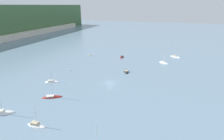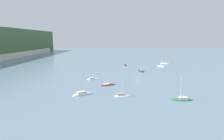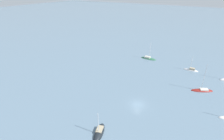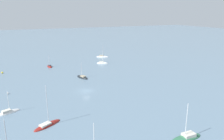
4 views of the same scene
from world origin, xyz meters
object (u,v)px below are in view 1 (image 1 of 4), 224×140
sailboat_6 (36,126)px  mooring_buoy_0 (90,55)px  sailboat_1 (164,63)px  sailboat_3 (122,57)px  sailboat_0 (52,82)px  mooring_buoy_1 (70,70)px  sailboat_5 (52,97)px  sailboat_7 (1,114)px  sailboat_2 (126,72)px  sailboat_8 (175,57)px

sailboat_6 → mooring_buoy_0: sailboat_6 is taller
sailboat_1 → sailboat_3: bearing=-158.9°
sailboat_0 → sailboat_1: (42.95, -44.98, -0.00)m
sailboat_1 → sailboat_6: size_ratio=1.03×
mooring_buoy_0 → mooring_buoy_1: size_ratio=1.30×
sailboat_3 → sailboat_6: sailboat_6 is taller
sailboat_5 → sailboat_7: 16.15m
sailboat_1 → sailboat_5: sailboat_5 is taller
sailboat_3 → mooring_buoy_1: (-31.92, 18.75, 0.25)m
sailboat_0 → sailboat_2: 35.75m
sailboat_1 → sailboat_3: size_ratio=1.15×
mooring_buoy_1 → sailboat_2: bearing=-75.3°
sailboat_0 → sailboat_1: size_ratio=0.89×
sailboat_3 → sailboat_5: 59.44m
sailboat_5 → mooring_buoy_0: sailboat_5 is taller
mooring_buoy_0 → sailboat_0: bearing=-177.2°
sailboat_3 → sailboat_8: size_ratio=0.82×
mooring_buoy_0 → sailboat_7: bearing=-178.3°
sailboat_3 → sailboat_5: bearing=167.3°
sailboat_7 → mooring_buoy_1: 40.38m
sailboat_0 → sailboat_5: size_ratio=0.63×
sailboat_7 → mooring_buoy_1: sailboat_7 is taller
sailboat_5 → mooring_buoy_1: bearing=80.1°
sailboat_0 → sailboat_5: sailboat_5 is taller
sailboat_3 → sailboat_7: sailboat_7 is taller
sailboat_6 → mooring_buoy_1: sailboat_6 is taller
mooring_buoy_0 → sailboat_2: bearing=-125.5°
sailboat_1 → sailboat_6: sailboat_6 is taller
sailboat_7 → sailboat_8: 98.21m
sailboat_5 → mooring_buoy_0: 56.22m
sailboat_2 → sailboat_6: size_ratio=1.02×
sailboat_5 → mooring_buoy_1: sailboat_5 is taller
sailboat_0 → sailboat_7: bearing=-111.6°
sailboat_1 → sailboat_5: (-54.28, 36.60, 0.01)m
sailboat_7 → sailboat_8: sailboat_7 is taller
sailboat_5 → sailboat_7: sailboat_5 is taller
sailboat_6 → sailboat_7: 14.46m
sailboat_1 → mooring_buoy_0: 47.15m
sailboat_5 → mooring_buoy_0: bearing=73.3°
sailboat_7 → mooring_buoy_0: (68.97, 2.08, 0.28)m
sailboat_6 → sailboat_7: (1.26, 14.40, -0.02)m
sailboat_1 → sailboat_5: bearing=-93.7°
sailboat_0 → sailboat_8: (58.51, -51.45, -0.01)m
sailboat_5 → sailboat_3: bearing=52.6°
sailboat_0 → sailboat_3: bearing=47.0°
sailboat_3 → sailboat_6: (-73.56, 4.36, 0.08)m
mooring_buoy_0 → mooring_buoy_1: bearing=-175.8°
mooring_buoy_1 → sailboat_0: bearing=-179.8°
sailboat_7 → sailboat_0: bearing=59.4°
sailboat_5 → sailboat_1: bearing=28.5°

